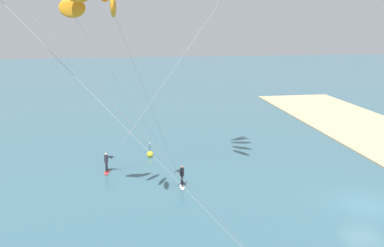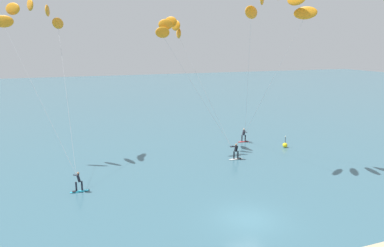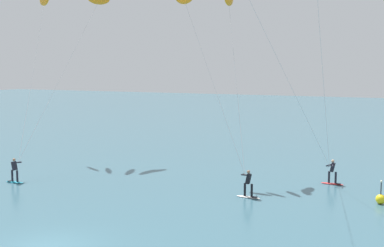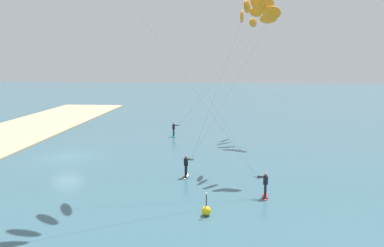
{
  "view_description": "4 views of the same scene",
  "coord_description": "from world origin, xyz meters",
  "px_view_note": "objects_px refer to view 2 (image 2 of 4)",
  "views": [
    {
      "loc": [
        -23.32,
        15.6,
        12.04
      ],
      "look_at": [
        4.18,
        11.19,
        5.08
      ],
      "focal_mm": 38.4,
      "sensor_mm": 36.0,
      "label": 1
    },
    {
      "loc": [
        -11.13,
        -19.33,
        11.53
      ],
      "look_at": [
        0.77,
        13.16,
        3.84
      ],
      "focal_mm": 33.14,
      "sensor_mm": 36.0,
      "label": 2
    },
    {
      "loc": [
        14.56,
        -15.96,
        7.76
      ],
      "look_at": [
        1.32,
        11.87,
        4.29
      ],
      "focal_mm": 46.56,
      "sensor_mm": 36.0,
      "label": 3
    },
    {
      "loc": [
        33.16,
        14.71,
        8.93
      ],
      "look_at": [
        -0.19,
        11.82,
        3.32
      ],
      "focal_mm": 35.17,
      "sensor_mm": 36.0,
      "label": 4
    }
  ],
  "objects_px": {
    "marker_buoy": "(285,145)",
    "kitesurfer_mid_water": "(277,9)",
    "kitesurfer_nearshore": "(174,34)",
    "kitesurfer_far_out": "(32,19)"
  },
  "relations": [
    {
      "from": "marker_buoy",
      "to": "kitesurfer_mid_water",
      "type": "bearing_deg",
      "value": -135.72
    },
    {
      "from": "kitesurfer_nearshore",
      "to": "kitesurfer_far_out",
      "type": "relative_size",
      "value": 0.91
    },
    {
      "from": "kitesurfer_nearshore",
      "to": "kitesurfer_mid_water",
      "type": "xyz_separation_m",
      "value": [
        6.9,
        -8.44,
        1.89
      ]
    },
    {
      "from": "kitesurfer_nearshore",
      "to": "kitesurfer_mid_water",
      "type": "distance_m",
      "value": 11.07
    },
    {
      "from": "kitesurfer_nearshore",
      "to": "kitesurfer_far_out",
      "type": "bearing_deg",
      "value": 173.79
    },
    {
      "from": "kitesurfer_far_out",
      "to": "kitesurfer_mid_water",
      "type": "bearing_deg",
      "value": -25.89
    },
    {
      "from": "kitesurfer_nearshore",
      "to": "kitesurfer_far_out",
      "type": "xyz_separation_m",
      "value": [
        -13.53,
        1.47,
        1.26
      ]
    },
    {
      "from": "kitesurfer_far_out",
      "to": "marker_buoy",
      "type": "distance_m",
      "value": 29.5
    },
    {
      "from": "kitesurfer_far_out",
      "to": "kitesurfer_nearshore",
      "type": "bearing_deg",
      "value": -6.21
    },
    {
      "from": "kitesurfer_nearshore",
      "to": "kitesurfer_mid_water",
      "type": "bearing_deg",
      "value": -50.73
    }
  ]
}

